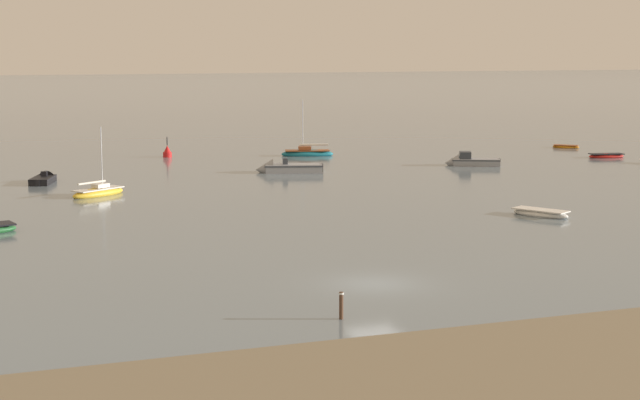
% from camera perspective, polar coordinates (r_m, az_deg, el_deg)
% --- Properties ---
extents(ground_plane, '(800.00, 800.00, 0.00)m').
position_cam_1_polar(ground_plane, '(50.13, 3.05, -4.65)').
color(ground_plane, slate).
extents(motorboat_moored_0, '(2.83, 4.64, 1.50)m').
position_cam_1_polar(motorboat_moored_0, '(90.48, -14.96, 1.07)').
color(motorboat_moored_0, black).
rests_on(motorboat_moored_0, ground).
extents(rowboat_moored_2, '(3.99, 2.04, 0.60)m').
position_cam_1_polar(rowboat_moored_2, '(111.26, 15.52, 2.35)').
color(rowboat_moored_2, red).
rests_on(rowboat_moored_2, ground).
extents(sailboat_moored_0, '(4.97, 4.01, 5.54)m').
position_cam_1_polar(sailboat_moored_0, '(81.52, -12.14, 0.41)').
color(sailboat_moored_0, gold).
rests_on(sailboat_moored_0, ground).
extents(rowboat_moored_3, '(2.89, 2.79, 0.47)m').
position_cam_1_polar(rowboat_moored_3, '(120.88, 13.41, 2.87)').
color(rowboat_moored_3, orange).
rests_on(rowboat_moored_3, ground).
extents(sailboat_moored_1, '(5.74, 3.17, 6.14)m').
position_cam_1_polar(sailboat_moored_1, '(108.99, -0.71, 2.59)').
color(sailboat_moored_1, '#197084').
rests_on(sailboat_moored_1, ground).
extents(rowboat_moored_8, '(3.20, 4.24, 0.64)m').
position_cam_1_polar(rowboat_moored_8, '(71.58, 12.08, -0.73)').
color(rowboat_moored_8, white).
rests_on(rowboat_moored_8, ground).
extents(motorboat_moored_2, '(5.54, 3.85, 2.00)m').
position_cam_1_polar(motorboat_moored_2, '(101.09, 8.15, 2.07)').
color(motorboat_moored_2, gray).
rests_on(motorboat_moored_2, ground).
extents(motorboat_moored_3, '(6.43, 3.81, 2.09)m').
position_cam_1_polar(motorboat_moored_3, '(94.48, -2.02, 1.70)').
color(motorboat_moored_3, gray).
rests_on(motorboat_moored_3, ground).
extents(channel_buoy, '(0.90, 0.90, 2.30)m').
position_cam_1_polar(channel_buoy, '(108.82, -8.42, 2.60)').
color(channel_buoy, red).
rests_on(channel_buoy, ground).
extents(mooring_post_left, '(0.22, 0.22, 1.30)m').
position_cam_1_polar(mooring_post_left, '(43.60, 1.18, -5.86)').
color(mooring_post_left, '#4C3323').
rests_on(mooring_post_left, ground).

